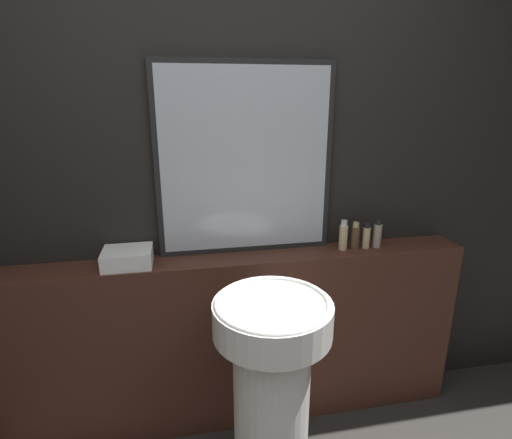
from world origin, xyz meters
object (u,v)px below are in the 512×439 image
Objects in this scene: towel_stack at (128,257)px; shampoo_bottle at (343,236)px; lotion_bottle at (366,236)px; pedestal_sink at (272,385)px; mirror at (245,161)px; conditioner_bottle at (355,237)px; body_wash_bottle at (377,234)px.

shampoo_bottle is at bearing 0.00° from towel_stack.
pedestal_sink is at bearing -143.57° from lotion_bottle.
shampoo_bottle reaches higher than pedestal_sink.
lotion_bottle is at bearing -7.55° from mirror.
mirror is 6.89× the size of lotion_bottle.
conditioner_bottle is at bearing 180.00° from lotion_bottle.
conditioner_bottle reaches higher than lotion_bottle.
body_wash_bottle reaches higher than towel_stack.
lotion_bottle is (0.59, 0.43, 0.45)m from pedestal_sink.
shampoo_bottle is at bearing -9.47° from mirror.
body_wash_bottle is (0.65, 0.43, 0.46)m from pedestal_sink.
pedestal_sink is at bearing -136.91° from shampoo_bottle.
body_wash_bottle reaches higher than pedestal_sink.
conditioner_bottle is at bearing 180.00° from body_wash_bottle.
conditioner_bottle is at bearing -8.38° from mirror.
pedestal_sink is at bearing -88.30° from mirror.
mirror reaches higher than shampoo_bottle.
towel_stack is 1.22m from body_wash_bottle.
mirror is 6.10× the size of body_wash_bottle.
mirror is 0.67m from conditioner_bottle.
mirror is (-0.02, 0.51, 0.84)m from pedestal_sink.
pedestal_sink is 0.79m from shampoo_bottle.
body_wash_bottle is at bearing -6.87° from mirror.
lotion_bottle is at bearing 0.00° from towel_stack.
lotion_bottle is at bearing 36.43° from pedestal_sink.
shampoo_bottle is at bearing -180.00° from conditioner_bottle.
towel_stack is at bearing 180.00° from body_wash_bottle.
towel_stack is at bearing 180.00° from shampoo_bottle.
conditioner_bottle is at bearing 39.46° from pedestal_sink.
towel_stack is at bearing 180.00° from lotion_bottle.
mirror is 6.46× the size of conditioner_bottle.
lotion_bottle reaches higher than towel_stack.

